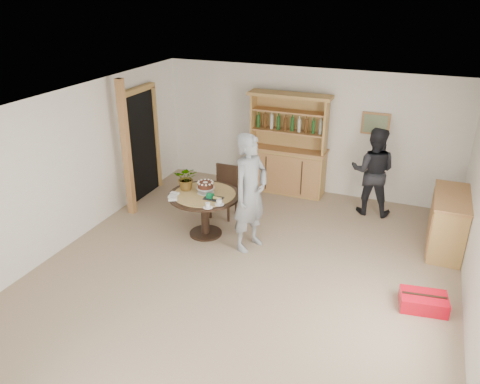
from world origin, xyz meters
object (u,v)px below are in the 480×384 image
sideboard (448,223)px  dining_table (205,202)px  hutch (288,160)px  red_suitcase (423,302)px  dining_chair (225,188)px  teen_boy (250,193)px  adult_person (373,171)px

sideboard → dining_table: 3.94m
sideboard → hutch: bearing=157.8°
dining_table → red_suitcase: 3.66m
dining_chair → teen_boy: (0.85, -0.93, 0.43)m
teen_boy → sideboard: bearing=-49.9°
dining_chair → red_suitcase: bearing=-23.7°
hutch → dining_chair: (-0.76, -1.44, -0.15)m
sideboard → dining_chair: 3.80m
adult_person → red_suitcase: 2.94m
dining_table → teen_boy: bearing=-6.7°
sideboard → teen_boy: teen_boy is taller
adult_person → red_suitcase: bearing=110.8°
sideboard → dining_chair: (-3.80, -0.20, 0.06)m
dining_table → dining_chair: bearing=90.0°
dining_chair → red_suitcase: dining_chair is taller
dining_table → dining_chair: size_ratio=1.27×
hutch → dining_table: hutch is taller
hutch → sideboard: bearing=-22.2°
hutch → sideboard: hutch is taller
sideboard → teen_boy: (-2.95, -1.13, 0.49)m
hutch → red_suitcase: hutch is taller
hutch → dining_table: (-0.76, -2.27, -0.08)m
adult_person → teen_boy: bearing=49.6°
sideboard → dining_table: (-3.80, -1.03, 0.13)m
hutch → adult_person: 1.75m
hutch → sideboard: (3.04, -1.24, -0.22)m
adult_person → red_suitcase: adult_person is taller
adult_person → dining_chair: bearing=22.2°
sideboard → red_suitcase: sideboard is taller
dining_table → red_suitcase: dining_table is taller
adult_person → hutch: bearing=-13.3°
dining_table → teen_boy: 0.93m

